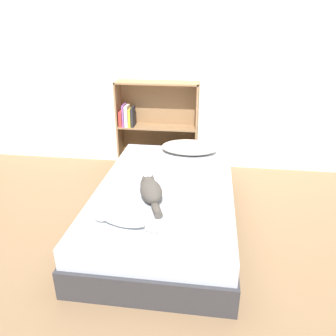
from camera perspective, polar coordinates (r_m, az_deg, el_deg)
ground_plane at (r=3.12m, az=-0.38°, el=-9.52°), size 8.00×8.00×0.00m
wall_back at (r=4.03m, az=2.55°, el=17.39°), size 8.00×0.06×2.50m
bed at (r=3.01m, az=-0.39°, el=-6.43°), size 1.21×2.04×0.40m
pillow at (r=3.61m, az=3.76°, el=3.63°), size 0.61×0.36×0.13m
cat_light at (r=2.37m, az=-8.39°, el=-8.16°), size 0.60×0.25×0.17m
cat_dark at (r=2.68m, az=-3.04°, el=-3.92°), size 0.28×0.49×0.16m
bookshelf at (r=4.09m, az=-2.27°, el=7.56°), size 0.98×0.26×1.08m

